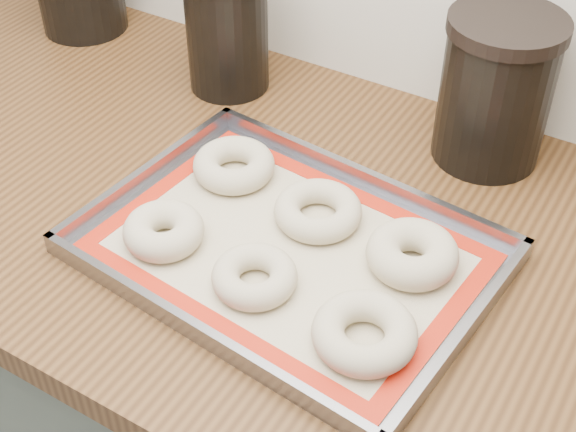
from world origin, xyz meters
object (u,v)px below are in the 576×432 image
Objects in this scene: canister_mid at (227,26)px; canister_right at (496,90)px; baking_tray at (288,250)px; bagel_front_mid at (254,276)px; bagel_back_right at (412,254)px; bagel_back_mid at (318,211)px; bagel_front_left at (164,231)px; bagel_back_left at (234,165)px; bagel_front_right at (365,333)px.

canister_right reaches higher than canister_mid.
canister_mid is (-0.27, 0.27, 0.09)m from baking_tray.
canister_right is at bearing 67.66° from baking_tray.
bagel_front_mid is 0.40m from canister_right.
canister_right reaches higher than bagel_back_right.
canister_right is (0.12, 0.24, 0.08)m from bagel_back_mid.
bagel_front_left reaches higher than bagel_back_mid.
baking_tray is at bearing -33.01° from bagel_back_left.
baking_tray is at bearing -92.49° from bagel_back_mid.
bagel_front_left is 0.90× the size of bagel_back_mid.
bagel_front_left reaches higher than baking_tray.
bagel_back_left is at bearing -54.38° from canister_mid.
baking_tray is 0.07m from bagel_back_mid.
bagel_front_mid is 0.50× the size of canister_mid.
canister_mid is at bearing 125.62° from bagel_back_left.
canister_mid is at bearing 142.39° from bagel_back_mid.
bagel_back_left is 0.24m from canister_mid.
bagel_back_left is (-0.13, 0.09, 0.01)m from baking_tray.
baking_tray is 0.15m from bagel_front_left.
bagel_back_mid is at bearing -37.61° from canister_mid.
bagel_front_left is at bearing -89.90° from bagel_back_left.
bagel_front_mid is at bearing -52.17° from canister_mid.
bagel_front_left is 0.87× the size of bagel_front_right.
bagel_back_left is at bearing 172.53° from bagel_back_right.
bagel_front_right is 1.03× the size of bagel_back_mid.
bagel_front_mid is at bearing -138.84° from bagel_back_right.
bagel_back_right is at bearing 22.90° from bagel_front_left.
bagel_front_mid is 0.90× the size of bagel_back_left.
bagel_front_right is 1.04× the size of bagel_back_left.
bagel_back_left is at bearing 148.81° from bagel_front_right.
bagel_front_mid is (0.13, -0.01, -0.00)m from bagel_front_left.
bagel_back_left is (-0.13, 0.15, 0.00)m from bagel_front_mid.
bagel_back_mid is (-0.14, 0.14, -0.00)m from bagel_front_right.
bagel_front_right is at bearing -29.36° from baking_tray.
bagel_back_right reaches higher than baking_tray.
canister_mid is (-0.40, 0.22, 0.07)m from bagel_back_right.
bagel_front_left is 0.27m from bagel_front_right.
baking_tray is 0.34m from canister_right.
canister_mid is (-0.27, 0.21, 0.08)m from bagel_back_mid.
bagel_back_left reaches higher than bagel_front_mid.
bagel_front_left is 1.00× the size of bagel_front_mid.
bagel_front_right is 0.57× the size of canister_mid.
canister_mid is (-0.13, 0.33, 0.07)m from bagel_front_left.
bagel_back_mid is 0.53× the size of canister_right.
baking_tray is at bearing 87.45° from bagel_front_mid.
bagel_back_right is at bearing -6.01° from bagel_back_mid.
canister_right is at bearing 91.65° from bagel_back_right.
baking_tray is 0.07m from bagel_front_mid.
bagel_front_mid and bagel_back_mid have the same top height.
bagel_front_left is 0.48× the size of canister_right.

